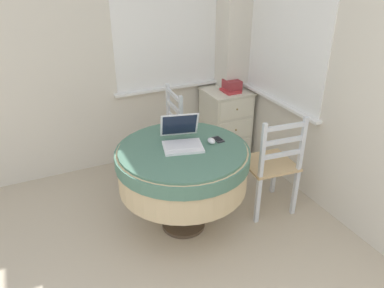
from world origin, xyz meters
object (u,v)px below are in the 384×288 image
(dining_chair_near_right_window, at_px, (272,165))
(storage_box, at_px, (232,85))
(corner_cabinet, at_px, (225,121))
(book_on_cabinet, at_px, (230,91))
(cell_phone, at_px, (218,139))
(round_dining_table, at_px, (183,165))
(laptop, at_px, (182,139))
(computer_mouse, at_px, (211,141))
(dining_chair_near_back_window, at_px, (162,138))

(dining_chair_near_right_window, height_order, storage_box, dining_chair_near_right_window)
(corner_cabinet, relative_size, book_on_cabinet, 3.66)
(corner_cabinet, distance_m, storage_box, 0.42)
(cell_phone, bearing_deg, round_dining_table, -179.83)
(laptop, distance_m, corner_cabinet, 1.42)
(storage_box, bearing_deg, round_dining_table, -135.77)
(cell_phone, distance_m, corner_cabinet, 1.27)
(computer_mouse, xyz_separation_m, cell_phone, (0.07, 0.03, -0.02))
(round_dining_table, bearing_deg, dining_chair_near_right_window, -8.31)
(computer_mouse, bearing_deg, dining_chair_near_back_window, 97.75)
(laptop, relative_size, computer_mouse, 4.68)
(cell_phone, bearing_deg, storage_box, 54.37)
(laptop, bearing_deg, computer_mouse, -19.70)
(computer_mouse, relative_size, cell_phone, 0.76)
(computer_mouse, xyz_separation_m, dining_chair_near_back_window, (-0.11, 0.80, -0.31))
(round_dining_table, distance_m, dining_chair_near_back_window, 0.79)
(dining_chair_near_right_window, distance_m, book_on_cabinet, 1.12)
(computer_mouse, xyz_separation_m, corner_cabinet, (0.74, 1.04, -0.39))
(computer_mouse, distance_m, dining_chair_near_right_window, 0.62)
(corner_cabinet, height_order, storage_box, storage_box)
(laptop, height_order, storage_box, laptop)
(cell_phone, height_order, corner_cabinet, cell_phone)
(round_dining_table, height_order, dining_chair_near_back_window, dining_chair_near_back_window)
(book_on_cabinet, bearing_deg, computer_mouse, -127.26)
(round_dining_table, bearing_deg, corner_cabinet, 46.36)
(cell_phone, xyz_separation_m, storage_box, (0.70, 0.98, 0.04))
(laptop, height_order, book_on_cabinet, laptop)
(corner_cabinet, bearing_deg, book_on_cabinet, -81.44)
(computer_mouse, relative_size, dining_chair_near_back_window, 0.09)
(cell_phone, xyz_separation_m, book_on_cabinet, (0.67, 0.95, -0.00))
(round_dining_table, relative_size, computer_mouse, 12.63)
(computer_mouse, distance_m, corner_cabinet, 1.33)
(storage_box, bearing_deg, dining_chair_near_back_window, -166.39)
(cell_phone, xyz_separation_m, corner_cabinet, (0.66, 1.01, -0.38))
(computer_mouse, xyz_separation_m, dining_chair_near_right_window, (0.54, -0.09, -0.31))
(corner_cabinet, xyz_separation_m, storage_box, (0.04, -0.03, 0.42))
(cell_phone, height_order, dining_chair_near_back_window, dining_chair_near_back_window)
(computer_mouse, height_order, dining_chair_near_back_window, dining_chair_near_back_window)
(computer_mouse, relative_size, book_on_cabinet, 0.41)
(dining_chair_near_right_window, bearing_deg, cell_phone, 166.25)
(corner_cabinet, bearing_deg, dining_chair_near_back_window, -163.82)
(dining_chair_near_back_window, bearing_deg, cell_phone, -76.65)
(dining_chair_near_back_window, relative_size, corner_cabinet, 1.26)
(storage_box, height_order, book_on_cabinet, storage_box)
(round_dining_table, xyz_separation_m, book_on_cabinet, (0.98, 0.95, 0.16))
(dining_chair_near_back_window, bearing_deg, dining_chair_near_right_window, -53.83)
(computer_mouse, bearing_deg, laptop, 160.30)
(corner_cabinet, bearing_deg, laptop, -134.63)
(laptop, xyz_separation_m, cell_phone, (0.29, -0.05, -0.04))
(laptop, height_order, dining_chair_near_back_window, laptop)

